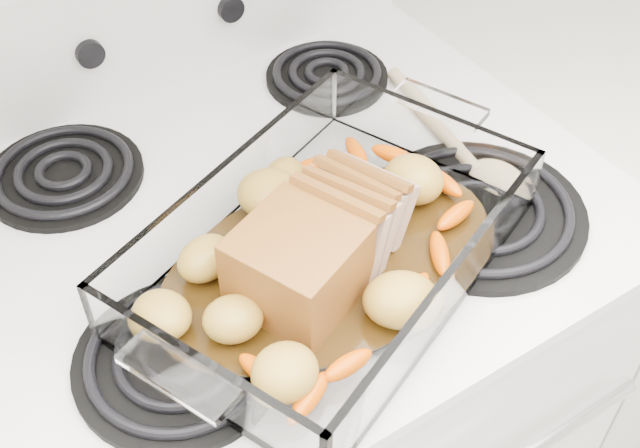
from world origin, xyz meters
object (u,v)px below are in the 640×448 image
baking_dish (330,253)px  pork_roast (306,245)px  electric_range (280,403)px  counter_right (578,245)px

baking_dish → pork_roast: size_ratio=2.04×
electric_range → pork_roast: 0.53m
counter_right → baking_dish: baking_dish is taller
electric_range → baking_dish: size_ratio=2.63×
electric_range → baking_dish: (-0.00, -0.14, 0.48)m
counter_right → electric_range: bearing=179.9°
electric_range → baking_dish: electric_range is taller
baking_dish → pork_roast: pork_roast is taller
counter_right → baking_dish: size_ratio=2.19×
pork_roast → counter_right: bearing=0.7°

